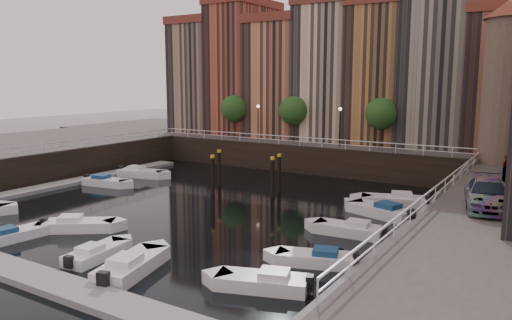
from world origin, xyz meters
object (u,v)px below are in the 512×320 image
Objects in this scene: mooring_pilings at (245,174)px; boat_left_2 at (105,182)px; car_c at (487,196)px; boat_left_3 at (141,173)px; gangway at (458,183)px.

mooring_pilings is 13.75m from boat_left_2.
boat_left_3 is at bearing 155.25° from car_c.
mooring_pilings reaches higher than boat_left_3.
gangway reaches higher than boat_left_2.
car_c is at bearing -25.75° from boat_left_3.
gangway reaches higher than boat_left_3.
car_c is (20.71, -7.86, 2.13)m from mooring_pilings.
gangway is at bearing -4.10° from boat_left_3.
boat_left_3 is at bearing 179.16° from mooring_pilings.
mooring_pilings is 1.38× the size of boat_left_2.
gangway is 13.10m from car_c.
boat_left_3 is at bearing 84.89° from boat_left_2.
mooring_pilings is at bearing 11.66° from boat_left_2.
gangway is 17.71m from mooring_pilings.
mooring_pilings reaches higher than boat_left_2.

